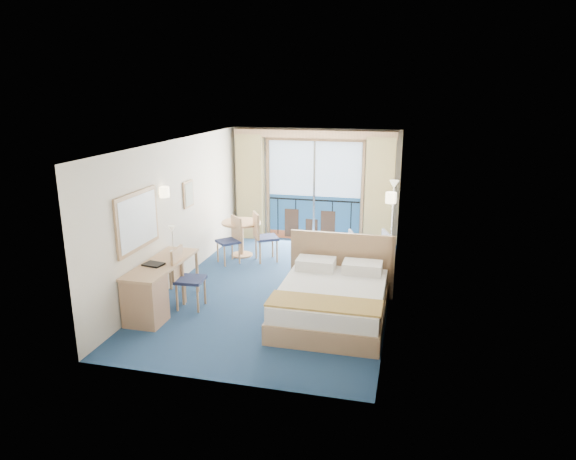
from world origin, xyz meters
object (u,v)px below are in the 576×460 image
(round_table, at_px, (241,230))
(table_chair_a, at_px, (262,234))
(armchair, at_px, (370,249))
(table_chair_b, at_px, (232,237))
(desk, at_px, (149,294))
(bed, at_px, (332,300))
(desk_chair, at_px, (185,274))
(floor_lamp, at_px, (393,198))
(nightstand, at_px, (379,278))

(round_table, xyz_separation_m, table_chair_a, (0.55, -0.25, 0.01))
(armchair, height_order, table_chair_b, table_chair_b)
(desk, bearing_deg, bed, 14.74)
(bed, height_order, round_table, bed)
(table_chair_b, bearing_deg, round_table, 128.08)
(armchair, height_order, desk_chair, desk_chair)
(desk_chair, bearing_deg, round_table, -4.16)
(round_table, bearing_deg, desk_chair, -90.38)
(table_chair_a, relative_size, table_chair_b, 1.08)
(floor_lamp, height_order, table_chair_b, floor_lamp)
(desk_chair, height_order, table_chair_a, table_chair_a)
(floor_lamp, distance_m, desk, 5.84)
(round_table, bearing_deg, bed, -47.94)
(round_table, height_order, table_chair_a, table_chair_a)
(floor_lamp, xyz_separation_m, desk_chair, (-3.22, -3.95, -0.66))
(nightstand, bearing_deg, table_chair_b, 163.96)
(bed, distance_m, armchair, 2.75)
(bed, relative_size, round_table, 2.54)
(armchair, xyz_separation_m, desk, (-3.18, -3.48, 0.09))
(desk_chair, bearing_deg, table_chair_a, -16.00)
(table_chair_b, bearing_deg, desk_chair, -45.18)
(bed, bearing_deg, nightstand, 64.02)
(nightstand, relative_size, round_table, 0.58)
(armchair, distance_m, round_table, 2.82)
(floor_lamp, distance_m, table_chair_a, 3.04)
(nightstand, height_order, armchair, armchair)
(armchair, xyz_separation_m, round_table, (-2.81, -0.01, 0.22))
(armchair, bearing_deg, nightstand, 84.00)
(floor_lamp, xyz_separation_m, table_chair_b, (-3.25, -1.57, -0.69))
(table_chair_a, bearing_deg, nightstand, -144.20)
(table_chair_a, distance_m, table_chair_b, 0.64)
(floor_lamp, relative_size, table_chair_b, 1.66)
(nightstand, distance_m, armchair, 1.43)
(table_chair_a, bearing_deg, armchair, -113.78)
(round_table, height_order, table_chair_b, table_chair_b)
(table_chair_b, bearing_deg, nightstand, 28.03)
(bed, distance_m, table_chair_a, 3.14)
(desk_chair, distance_m, table_chair_a, 2.68)
(armchair, bearing_deg, table_chair_b, -8.39)
(floor_lamp, height_order, desk, floor_lamp)
(armchair, bearing_deg, floor_lamp, -127.88)
(armchair, distance_m, table_chair_b, 2.91)
(armchair, bearing_deg, desk, 29.48)
(desk_chair, distance_m, table_chair_b, 2.39)
(floor_lamp, xyz_separation_m, round_table, (-3.20, -1.09, -0.66))
(desk_chair, bearing_deg, floor_lamp, -42.94)
(armchair, distance_m, table_chair_a, 2.29)
(desk, height_order, desk_chair, desk_chair)
(table_chair_a, bearing_deg, table_chair_b, 81.11)
(floor_lamp, distance_m, round_table, 3.44)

